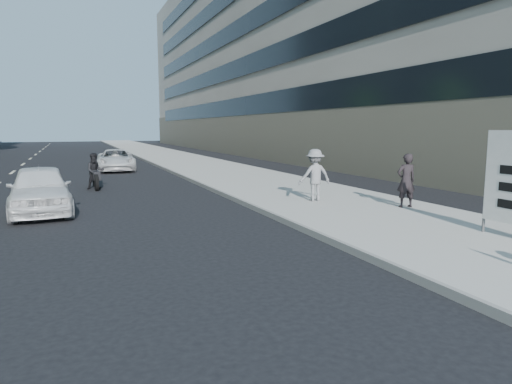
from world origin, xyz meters
name	(u,v)px	position (x,y,z in m)	size (l,w,h in m)	color
ground	(267,252)	(0.00, 0.00, 0.00)	(160.00, 160.00, 0.00)	black
near_sidewalk	(200,165)	(4.00, 20.00, 0.07)	(5.00, 120.00, 0.15)	#ACAAA1
near_building	(298,47)	(17.00, 32.00, 10.00)	(14.00, 70.00, 20.00)	gray
jogger	(315,175)	(3.48, 4.36, 0.95)	(1.04, 0.60, 1.60)	slate
pedestrian_woman	(406,181)	(5.32, 2.37, 0.92)	(0.56, 0.37, 1.53)	black
white_sedan_near	(40,189)	(-4.34, 6.17, 0.68)	(1.61, 3.99, 1.36)	white
white_sedan_far	(116,160)	(-1.16, 18.84, 0.60)	(2.00, 4.33, 1.20)	silver
motorcycle	(95,173)	(-2.63, 11.05, 0.64)	(0.73, 2.05, 1.42)	black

